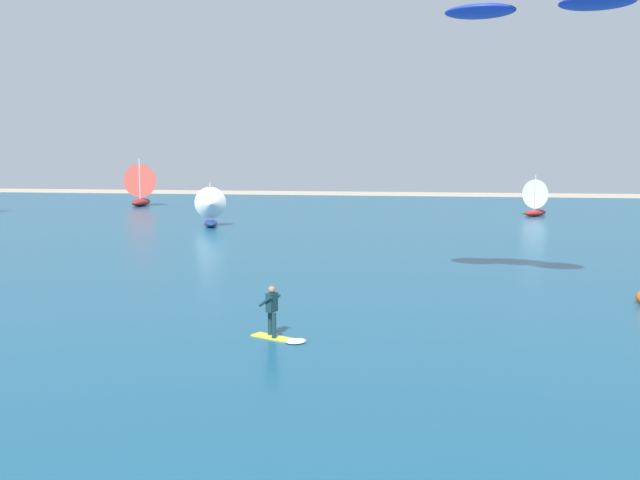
{
  "coord_description": "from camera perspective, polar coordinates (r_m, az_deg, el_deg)",
  "views": [
    {
      "loc": [
        3.42,
        -3.81,
        5.87
      ],
      "look_at": [
        -0.52,
        19.59,
        3.02
      ],
      "focal_mm": 39.79,
      "sensor_mm": 36.0,
      "label": 1
    }
  ],
  "objects": [
    {
      "name": "sailboat_mid_right",
      "position": [
        83.86,
        -14.09,
        4.38
      ],
      "size": [
        3.93,
        4.62,
        5.36
      ],
      "color": "maroon",
      "rests_on": "ocean"
    },
    {
      "name": "kitesurfer",
      "position": [
        22.49,
        -3.51,
        -6.44
      ],
      "size": [
        2.0,
        1.36,
        1.67
      ],
      "color": "yellow",
      "rests_on": "ocean"
    },
    {
      "name": "sailboat_outermost",
      "position": [
        57.5,
        -8.78,
        2.66
      ],
      "size": [
        2.85,
        3.2,
        3.6
      ],
      "color": "navy",
      "rests_on": "ocean"
    },
    {
      "name": "ocean",
      "position": [
        56.18,
        6.01,
        0.87
      ],
      "size": [
        160.0,
        90.0,
        0.1
      ],
      "primitive_type": "cube",
      "color": "navy",
      "rests_on": "ground"
    },
    {
      "name": "kite",
      "position": [
        29.21,
        17.07,
        17.96
      ],
      "size": [
        7.3,
        3.81,
        1.06
      ],
      "color": "#1E33B2"
    },
    {
      "name": "sailboat_near_shore",
      "position": [
        70.72,
        17.16,
        3.32
      ],
      "size": [
        3.34,
        3.51,
        3.91
      ],
      "color": "maroon",
      "rests_on": "ocean"
    }
  ]
}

